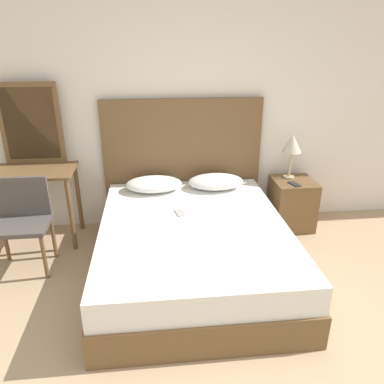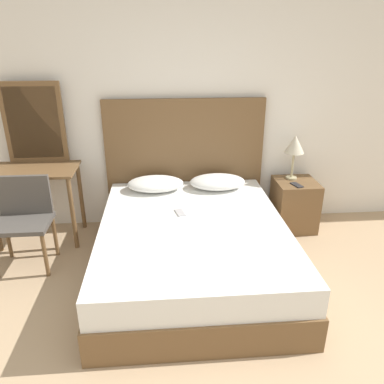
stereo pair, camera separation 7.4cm
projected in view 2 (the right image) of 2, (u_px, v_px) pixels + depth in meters
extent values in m
cube|color=white|center=(195.00, 103.00, 3.96)|extent=(10.00, 0.06, 2.70)
cube|color=brown|center=(193.00, 259.00, 3.39)|extent=(1.63, 2.04, 0.28)
cube|color=white|center=(193.00, 235.00, 3.29)|extent=(1.60, 2.00, 0.23)
cube|color=brown|center=(185.00, 164.00, 4.13)|extent=(1.72, 0.05, 1.41)
ellipsoid|color=white|center=(155.00, 184.00, 3.91)|extent=(0.58, 0.38, 0.14)
ellipsoid|color=white|center=(217.00, 182.00, 3.96)|extent=(0.58, 0.38, 0.14)
cube|color=#B7B7BC|center=(180.00, 213.00, 3.43)|extent=(0.10, 0.16, 0.01)
cube|color=brown|center=(294.00, 205.00, 4.16)|extent=(0.44, 0.45, 0.55)
cylinder|color=tan|center=(291.00, 178.00, 4.12)|extent=(0.12, 0.12, 0.02)
cylinder|color=tan|center=(293.00, 165.00, 4.07)|extent=(0.02, 0.02, 0.28)
cone|color=beige|center=(295.00, 144.00, 3.98)|extent=(0.21, 0.21, 0.19)
cube|color=#232328|center=(297.00, 185.00, 3.94)|extent=(0.11, 0.16, 0.01)
cube|color=brown|center=(34.00, 170.00, 3.72)|extent=(0.83, 0.52, 0.02)
cylinder|color=brown|center=(73.00, 214.00, 3.71)|extent=(0.04, 0.04, 0.76)
cylinder|color=brown|center=(10.00, 199.00, 4.05)|extent=(0.04, 0.04, 0.76)
cylinder|color=brown|center=(81.00, 196.00, 4.11)|extent=(0.04, 0.04, 0.76)
cube|color=brown|center=(34.00, 123.00, 3.78)|extent=(0.60, 0.03, 0.82)
cube|color=#B2BCC6|center=(34.00, 123.00, 3.77)|extent=(0.51, 0.01, 0.72)
cube|color=#4C4742|center=(21.00, 224.00, 3.37)|extent=(0.50, 0.41, 0.04)
cube|color=#4C4742|center=(24.00, 195.00, 3.46)|extent=(0.48, 0.04, 0.38)
cylinder|color=brown|center=(45.00, 255.00, 3.32)|extent=(0.04, 0.04, 0.42)
cylinder|color=brown|center=(8.00, 238.00, 3.61)|extent=(0.04, 0.04, 0.42)
cylinder|color=brown|center=(55.00, 236.00, 3.64)|extent=(0.04, 0.04, 0.42)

